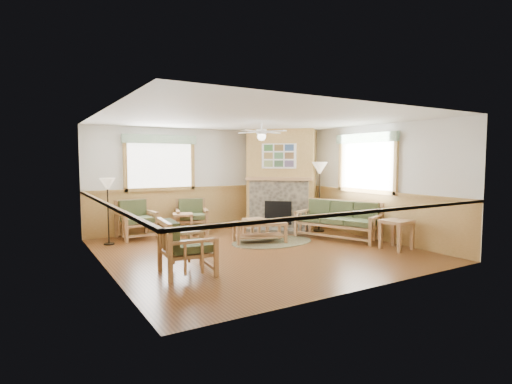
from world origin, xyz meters
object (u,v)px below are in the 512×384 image
armchair_back_right (192,216)px  end_table_chairs (183,224)px  armchair_left (187,246)px  end_table_sofa (396,235)px  armchair_back_left (137,219)px  floor_lamp_left (108,211)px  footstool (256,227)px  floor_lamp_right (319,197)px  sofa (338,220)px  coffee_table (260,232)px

armchair_back_right → end_table_chairs: size_ratio=1.60×
armchair_left → end_table_sofa: size_ratio=1.46×
armchair_left → armchair_back_left: bearing=4.1°
armchair_left → floor_lamp_left: floor_lamp_left is taller
footstool → end_table_sofa: bearing=-56.6°
armchair_back_right → end_table_sofa: armchair_back_right is taller
armchair_left → footstool: bearing=-45.1°
end_table_chairs → floor_lamp_right: bearing=-22.5°
armchair_back_left → armchair_left: (-0.06, -3.46, -0.00)m
armchair_left → end_table_sofa: bearing=-92.1°
armchair_back_right → floor_lamp_left: 2.18m
end_table_sofa → floor_lamp_left: (-5.09, 3.62, 0.43)m
end_table_chairs → floor_lamp_left: (-1.82, -0.23, 0.47)m
armchair_back_right → floor_lamp_right: size_ratio=0.47×
sofa → armchair_back_left: bearing=-144.1°
armchair_back_right → coffee_table: size_ratio=0.74×
armchair_left → floor_lamp_right: (4.43, 1.94, 0.46)m
armchair_back_left → floor_lamp_right: bearing=-24.2°
armchair_back_right → armchair_back_left: bearing=-162.8°
armchair_back_left → end_table_chairs: armchair_back_left is taller
sofa → armchair_left: size_ratio=2.14×
footstool → end_table_chairs: bearing=142.9°
armchair_left → footstool: (2.63, 2.18, -0.23)m
armchair_back_right → floor_lamp_right: floor_lamp_right is taller
armchair_back_right → floor_lamp_right: bearing=-10.0°
end_table_chairs → armchair_back_right: bearing=29.3°
armchair_back_right → end_table_chairs: bearing=-133.6°
floor_lamp_right → sofa: bearing=-105.0°
floor_lamp_right → armchair_back_left: bearing=160.8°
sofa → end_table_sofa: 1.53m
armchair_back_right → end_table_sofa: bearing=-36.4°
sofa → armchair_left: (-4.16, -0.94, 0.01)m
end_table_sofa → footstool: end_table_sofa is taller
sofa → armchair_back_left: 4.81m
end_table_sofa → floor_lamp_left: 6.26m
floor_lamp_right → coffee_table: bearing=-168.7°
end_table_chairs → floor_lamp_left: floor_lamp_left is taller
armchair_back_left → footstool: size_ratio=1.80×
floor_lamp_left → end_table_sofa: bearing=-35.4°
footstool → floor_lamp_right: (1.80, -0.24, 0.70)m
end_table_sofa → armchair_left: bearing=172.8°
end_table_chairs → floor_lamp_left: 1.89m
armchair_back_left → floor_lamp_left: 0.87m
footstool → sofa: bearing=-39.1°
sofa → footstool: size_ratio=3.84×
armchair_back_left → end_table_chairs: size_ratio=1.68×
end_table_chairs → end_table_sofa: size_ratio=0.87×
end_table_chairs → footstool: bearing=-37.1°
armchair_left → footstool: size_ratio=1.79×
end_table_sofa → footstool: (-1.81, 2.74, -0.09)m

